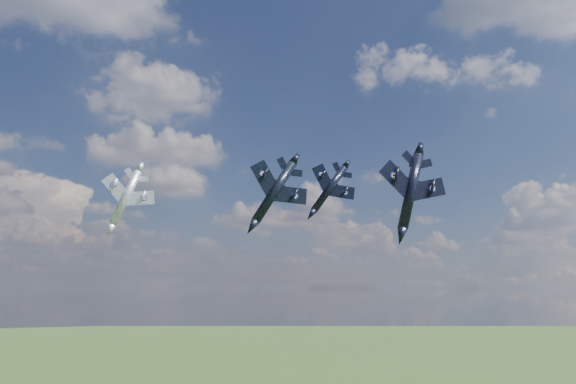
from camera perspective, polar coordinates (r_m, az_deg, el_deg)
name	(u,v)px	position (r m, az deg, el deg)	size (l,w,h in m)	color
jet_lead_navy	(274,192)	(86.43, -1.40, 0.02)	(10.81, 15.08, 3.12)	black
jet_right_navy	(411,191)	(86.68, 12.37, 0.12)	(11.73, 16.36, 3.38)	black
jet_high_navy	(329,189)	(111.84, 4.23, 0.35)	(10.80, 15.06, 3.12)	black
jet_left_silver	(126,198)	(88.68, -16.18, -0.57)	(8.92, 12.43, 2.57)	#9EA1A8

